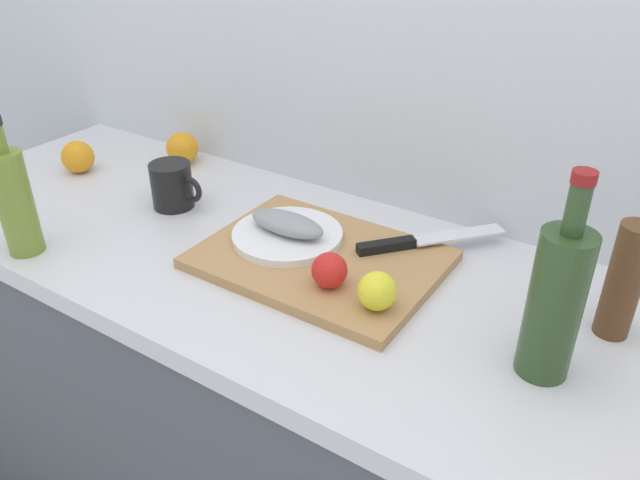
# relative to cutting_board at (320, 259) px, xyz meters

# --- Properties ---
(back_wall) EXTENTS (3.20, 0.05, 2.50)m
(back_wall) POSITION_rel_cutting_board_xyz_m (0.07, 0.30, 0.34)
(back_wall) COLOR silver
(back_wall) RESTS_ON ground_plane
(kitchen_counter) EXTENTS (2.00, 0.60, 0.90)m
(kitchen_counter) POSITION_rel_cutting_board_xyz_m (0.07, -0.02, -0.46)
(kitchen_counter) COLOR #4C5159
(kitchen_counter) RESTS_ON ground_plane
(cutting_board) EXTENTS (0.42, 0.31, 0.02)m
(cutting_board) POSITION_rel_cutting_board_xyz_m (0.00, 0.00, 0.00)
(cutting_board) COLOR tan
(cutting_board) RESTS_ON kitchen_counter
(white_plate) EXTENTS (0.21, 0.21, 0.01)m
(white_plate) POSITION_rel_cutting_board_xyz_m (-0.08, 0.01, 0.02)
(white_plate) COLOR white
(white_plate) RESTS_ON cutting_board
(fish_fillet) EXTENTS (0.16, 0.07, 0.04)m
(fish_fillet) POSITION_rel_cutting_board_xyz_m (-0.08, 0.01, 0.04)
(fish_fillet) COLOR gray
(fish_fillet) RESTS_ON white_plate
(chef_knife) EXTENTS (0.21, 0.24, 0.02)m
(chef_knife) POSITION_rel_cutting_board_xyz_m (0.13, 0.12, 0.02)
(chef_knife) COLOR silver
(chef_knife) RESTS_ON cutting_board
(lemon_0) EXTENTS (0.06, 0.06, 0.06)m
(lemon_0) POSITION_rel_cutting_board_xyz_m (0.16, -0.09, 0.04)
(lemon_0) COLOR yellow
(lemon_0) RESTS_ON cutting_board
(tomato_0) EXTENTS (0.06, 0.06, 0.06)m
(tomato_0) POSITION_rel_cutting_board_xyz_m (0.06, -0.07, 0.04)
(tomato_0) COLOR red
(tomato_0) RESTS_ON cutting_board
(olive_oil_bottle) EXTENTS (0.06, 0.06, 0.26)m
(olive_oil_bottle) POSITION_rel_cutting_board_xyz_m (-0.49, -0.26, 0.10)
(olive_oil_bottle) COLOR olive
(olive_oil_bottle) RESTS_ON kitchen_counter
(wine_bottle) EXTENTS (0.07, 0.07, 0.31)m
(wine_bottle) POSITION_rel_cutting_board_xyz_m (0.42, -0.06, 0.11)
(wine_bottle) COLOR #2D4723
(wine_bottle) RESTS_ON kitchen_counter
(coffee_mug_1) EXTENTS (0.13, 0.09, 0.10)m
(coffee_mug_1) POSITION_rel_cutting_board_xyz_m (-0.38, 0.02, 0.04)
(coffee_mug_1) COLOR black
(coffee_mug_1) RESTS_ON kitchen_counter
(orange_0) EXTENTS (0.08, 0.08, 0.08)m
(orange_0) POSITION_rel_cutting_board_xyz_m (-0.70, 0.03, 0.03)
(orange_0) COLOR orange
(orange_0) RESTS_ON kitchen_counter
(orange_1) EXTENTS (0.08, 0.08, 0.08)m
(orange_1) POSITION_rel_cutting_board_xyz_m (-0.53, 0.20, 0.03)
(orange_1) COLOR orange
(orange_1) RESTS_ON kitchen_counter
(pepper_mill) EXTENTS (0.05, 0.05, 0.19)m
(pepper_mill) POSITION_rel_cutting_board_xyz_m (0.48, 0.08, 0.08)
(pepper_mill) COLOR brown
(pepper_mill) RESTS_ON kitchen_counter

